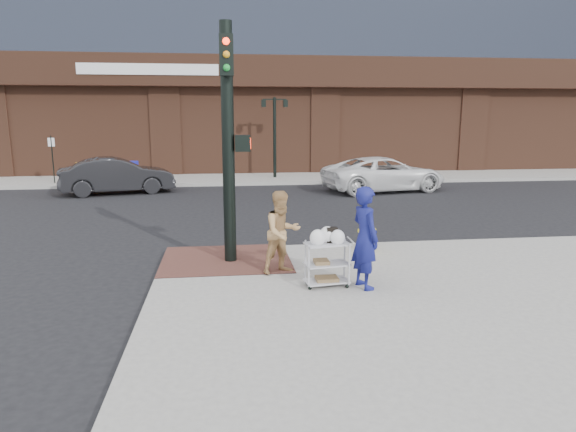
{
  "coord_description": "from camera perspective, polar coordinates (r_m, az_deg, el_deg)",
  "views": [
    {
      "loc": [
        -0.61,
        -10.11,
        3.28
      ],
      "look_at": [
        0.68,
        0.12,
        1.25
      ],
      "focal_mm": 32.0,
      "sensor_mm": 36.0,
      "label": 1
    }
  ],
  "objects": [
    {
      "name": "utility_cart",
      "position": [
        9.54,
        4.37,
        -4.88
      ],
      "size": [
        0.86,
        0.56,
        1.11
      ],
      "color": "#B4B4BA",
      "rests_on": "sidewalk_near"
    },
    {
      "name": "brick_curb_ramp",
      "position": [
        11.45,
        -6.89,
        -4.79
      ],
      "size": [
        2.8,
        2.4,
        0.01
      ],
      "primitive_type": "cube",
      "color": "#532A27",
      "rests_on": "sidewalk_near"
    },
    {
      "name": "sedan_dark",
      "position": [
        22.93,
        -18.45,
        4.28
      ],
      "size": [
        4.91,
        2.73,
        1.53
      ],
      "primitive_type": "imported",
      "rotation": [
        0.0,
        0.0,
        1.82
      ],
      "color": "black",
      "rests_on": "ground"
    },
    {
      "name": "lamp_post",
      "position": [
        26.25,
        -1.49,
        9.7
      ],
      "size": [
        1.32,
        0.22,
        4.0
      ],
      "color": "black",
      "rests_on": "sidewalk_far"
    },
    {
      "name": "traffic_signal_pole",
      "position": [
        10.89,
        -6.56,
        8.7
      ],
      "size": [
        0.61,
        0.51,
        5.0
      ],
      "color": "black",
      "rests_on": "sidewalk_near"
    },
    {
      "name": "newsbox_blue",
      "position": [
        25.98,
        -16.82,
        4.81
      ],
      "size": [
        0.5,
        0.47,
        0.96
      ],
      "primitive_type": "cube",
      "rotation": [
        0.0,
        0.0,
        -0.32
      ],
      "color": "#1B21B5",
      "rests_on": "sidewalk_far"
    },
    {
      "name": "newsbox_yellow",
      "position": [
        26.19,
        -21.89,
        4.53
      ],
      "size": [
        0.5,
        0.48,
        0.95
      ],
      "primitive_type": "cube",
      "rotation": [
        0.0,
        0.0,
        -0.37
      ],
      "color": "yellow",
      "rests_on": "sidewalk_far"
    },
    {
      "name": "sidewalk_far",
      "position": [
        44.22,
        10.16,
        6.82
      ],
      "size": [
        65.0,
        36.0,
        0.15
      ],
      "primitive_type": "cube",
      "color": "gray",
      "rests_on": "ground"
    },
    {
      "name": "newsbox_red",
      "position": [
        26.18,
        -20.8,
        4.77
      ],
      "size": [
        0.57,
        0.54,
        1.1
      ],
      "primitive_type": "cube",
      "rotation": [
        0.0,
        0.0,
        -0.3
      ],
      "color": "#9E1512",
      "rests_on": "sidewalk_far"
    },
    {
      "name": "parking_sign",
      "position": [
        26.4,
        -24.68,
        5.73
      ],
      "size": [
        0.05,
        0.05,
        2.2
      ],
      "primitive_type": "cylinder",
      "color": "black",
      "rests_on": "sidewalk_far"
    },
    {
      "name": "fire_hydrant",
      "position": [
        12.18,
        8.76,
        -1.67
      ],
      "size": [
        0.42,
        0.29,
        0.89
      ],
      "color": "yellow",
      "rests_on": "sidewalk_near"
    },
    {
      "name": "woman_blue",
      "position": [
        9.44,
        8.57,
        -2.39
      ],
      "size": [
        0.62,
        0.78,
        1.89
      ],
      "primitive_type": "imported",
      "rotation": [
        0.0,
        0.0,
        1.84
      ],
      "color": "navy",
      "rests_on": "sidewalk_near"
    },
    {
      "name": "ground",
      "position": [
        10.65,
        -3.58,
        -6.83
      ],
      "size": [
        220.0,
        220.0,
        0.0
      ],
      "primitive_type": "plane",
      "color": "black",
      "rests_on": "ground"
    },
    {
      "name": "minivan_white",
      "position": [
        22.87,
        10.63,
        4.6
      ],
      "size": [
        5.78,
        3.53,
        1.5
      ],
      "primitive_type": "imported",
      "rotation": [
        0.0,
        0.0,
        1.78
      ],
      "color": "white",
      "rests_on": "ground"
    },
    {
      "name": "pedestrian_tan",
      "position": [
        10.23,
        -0.65,
        -1.83
      ],
      "size": [
        1.0,
        0.91,
        1.67
      ],
      "primitive_type": "imported",
      "rotation": [
        0.0,
        0.0,
        0.43
      ],
      "color": "tan",
      "rests_on": "sidewalk_near"
    }
  ]
}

